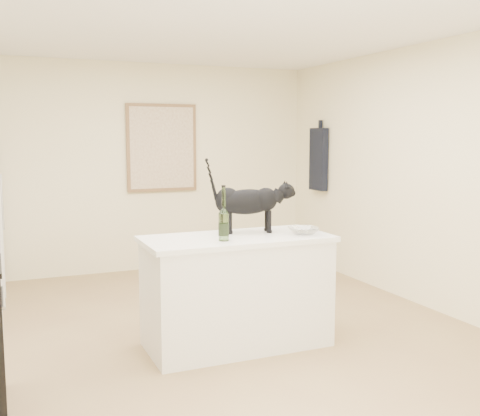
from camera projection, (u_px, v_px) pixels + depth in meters
name	position (u px, v px, depth m)	size (l,w,h in m)	color
floor	(217.00, 339.00, 4.82)	(5.50, 5.50, 0.00)	#9D8253
ceiling	(215.00, 20.00, 4.49)	(5.50, 5.50, 0.00)	white
wall_back	(138.00, 168.00, 7.16)	(4.50, 4.50, 0.00)	beige
wall_front	(475.00, 241.00, 2.14)	(4.50, 4.50, 0.00)	beige
wall_right	(433.00, 177.00, 5.53)	(5.50, 5.50, 0.00)	beige
island_base	(237.00, 294.00, 4.62)	(1.44, 0.67, 0.86)	white
island_top	(237.00, 239.00, 4.56)	(1.50, 0.70, 0.04)	white
artwork_frame	(162.00, 148.00, 7.22)	(0.90, 0.03, 1.10)	brown
artwork_canvas	(162.00, 148.00, 7.21)	(0.82, 0.00, 1.02)	beige
hanging_garment	(319.00, 159.00, 7.37)	(0.08, 0.34, 0.80)	black
black_cat	(247.00, 205.00, 4.72)	(0.66, 0.20, 0.46)	black
wine_bottle	(224.00, 216.00, 4.35)	(0.08, 0.08, 0.37)	#396227
glass_bowl	(303.00, 231.00, 4.64)	(0.24, 0.24, 0.06)	white
fridge_paper	(1.00, 184.00, 6.31)	(0.01, 0.15, 0.19)	beige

